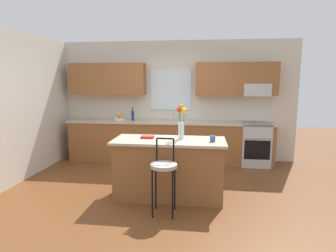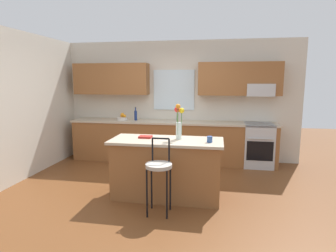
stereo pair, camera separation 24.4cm
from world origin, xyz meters
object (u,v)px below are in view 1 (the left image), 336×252
object	(u,v)px
oven_range	(255,144)
kitchen_island	(169,168)
bottle_olive_oil	(133,115)
flower_vase	(181,121)
cookbook	(147,137)
mug_ceramic	(213,139)
fruit_bowl_oranges	(119,118)
bar_stool_near	(164,169)

from	to	relation	value
oven_range	kitchen_island	xyz separation A→B (m)	(-1.63, -1.93, 0.00)
bottle_olive_oil	oven_range	bearing A→B (deg)	-0.52
flower_vase	cookbook	world-z (taller)	flower_vase
mug_ceramic	cookbook	size ratio (longest dim) A/B	0.45
bottle_olive_oil	cookbook	bearing A→B (deg)	-69.12
mug_ceramic	bottle_olive_oil	size ratio (longest dim) A/B	0.30
oven_range	bottle_olive_oil	bearing A→B (deg)	179.48
oven_range	cookbook	bearing A→B (deg)	-136.92
oven_range	fruit_bowl_oranges	world-z (taller)	fruit_bowl_oranges
cookbook	bottle_olive_oil	xyz separation A→B (m)	(-0.72, 1.88, 0.10)
cookbook	fruit_bowl_oranges	bearing A→B (deg)	118.71
flower_vase	cookbook	distance (m)	0.59
oven_range	cookbook	distance (m)	2.75
oven_range	bottle_olive_oil	world-z (taller)	bottle_olive_oil
bar_stool_near	mug_ceramic	distance (m)	0.89
oven_range	cookbook	size ratio (longest dim) A/B	4.60
oven_range	kitchen_island	bearing A→B (deg)	-130.23
oven_range	cookbook	xyz separation A→B (m)	(-1.98, -1.85, 0.48)
bar_stool_near	mug_ceramic	size ratio (longest dim) A/B	11.58
mug_ceramic	cookbook	world-z (taller)	mug_ceramic
kitchen_island	mug_ceramic	size ratio (longest dim) A/B	19.12
bar_stool_near	mug_ceramic	bearing A→B (deg)	37.38
oven_range	cookbook	world-z (taller)	cookbook
cookbook	fruit_bowl_oranges	world-z (taller)	fruit_bowl_oranges
kitchen_island	bottle_olive_oil	distance (m)	2.30
flower_vase	mug_ceramic	bearing A→B (deg)	-17.92
bar_stool_near	cookbook	world-z (taller)	bar_stool_near
oven_range	kitchen_island	size ratio (longest dim) A/B	0.53
flower_vase	bottle_olive_oil	distance (m)	2.25
kitchen_island	flower_vase	size ratio (longest dim) A/B	3.14
oven_range	bottle_olive_oil	xyz separation A→B (m)	(-2.70, 0.02, 0.58)
kitchen_island	bar_stool_near	xyz separation A→B (m)	(0.00, -0.57, 0.17)
kitchen_island	flower_vase	xyz separation A→B (m)	(0.18, 0.08, 0.73)
kitchen_island	cookbook	distance (m)	0.59
mug_ceramic	bottle_olive_oil	distance (m)	2.66
kitchen_island	fruit_bowl_oranges	world-z (taller)	fruit_bowl_oranges
oven_range	mug_ceramic	distance (m)	2.28
cookbook	fruit_bowl_oranges	xyz separation A→B (m)	(-1.03, 1.88, 0.03)
oven_range	flower_vase	bearing A→B (deg)	-128.22
oven_range	bar_stool_near	distance (m)	2.99
bar_stool_near	flower_vase	distance (m)	0.88
mug_ceramic	cookbook	xyz separation A→B (m)	(-1.01, 0.15, -0.03)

